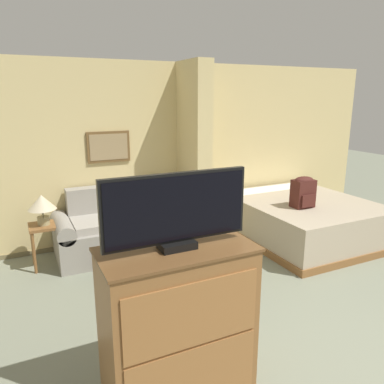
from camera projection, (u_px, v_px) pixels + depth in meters
The scene contains 10 objects.
wall_back at pixel (181, 150), 5.83m from camera, with size 7.13×0.16×2.60m.
wall_partition_pillar at pixel (194, 153), 5.47m from camera, with size 0.24×0.73×2.60m.
couch at pixel (120, 229), 5.17m from camera, with size 1.73×0.84×0.90m.
coffee_table at pixel (140, 252), 4.38m from camera, with size 0.59×0.42×0.39m.
side_table at pixel (45, 234), 4.69m from camera, with size 0.36×0.36×0.56m.
table_lamp at pixel (42, 204), 4.59m from camera, with size 0.34×0.34×0.38m.
tv_dresser at pixel (178, 323), 2.63m from camera, with size 1.05×0.53×1.13m.
tv at pixel (177, 211), 2.42m from camera, with size 1.00×0.16×0.51m.
bed at pixel (301, 218), 5.70m from camera, with size 1.82×2.10×0.60m.
backpack at pixel (303, 192), 5.21m from camera, with size 0.30×0.23×0.44m.
Camera 1 is at (-2.36, -1.44, 2.11)m, focal length 35.00 mm.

